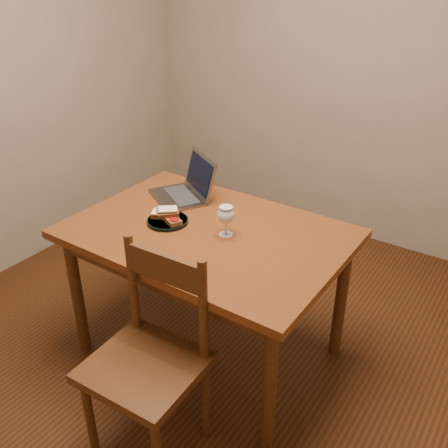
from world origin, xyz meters
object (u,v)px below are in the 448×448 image
Objects in this scene: table at (207,246)px; chair at (148,353)px; plate at (168,221)px; milk_glass at (226,221)px; laptop at (188,186)px.

chair reaches higher than table.
milk_glass reaches higher than plate.
plate is (-0.35, 0.56, 0.24)m from chair.
laptop is (-0.10, 0.29, 0.05)m from plate.
table is 3.16× the size of laptop.
chair reaches higher than plate.
plate is at bearing -169.40° from milk_glass.
chair is 3.09× the size of milk_glass.
milk_glass is 0.47m from laptop.
chair is 2.31× the size of plate.
chair is (0.14, -0.60, -0.15)m from table.
table is 0.42m from laptop.
plate is (-0.20, -0.05, 0.09)m from table.
milk_glass is at bearing 5.55° from table.
milk_glass is (0.10, 0.01, 0.16)m from table.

